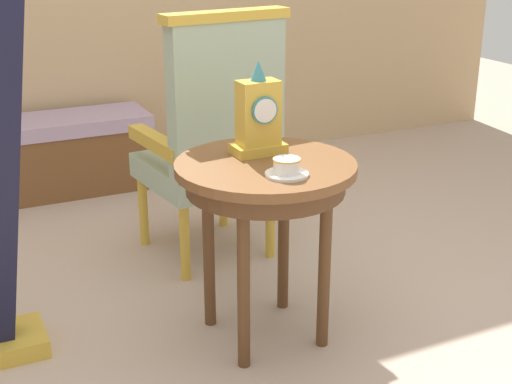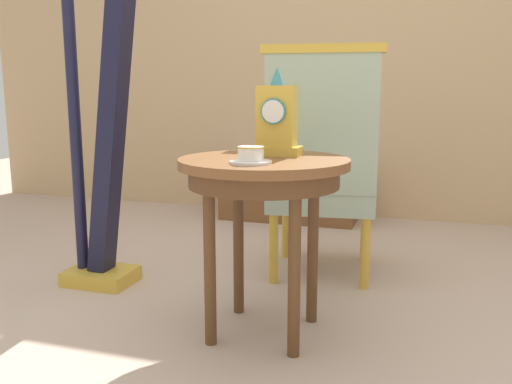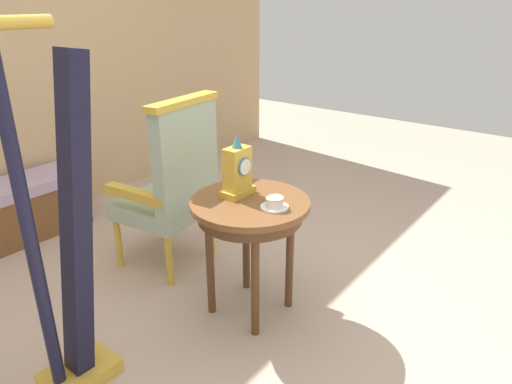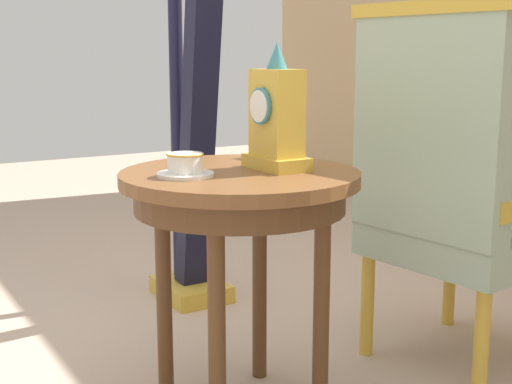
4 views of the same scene
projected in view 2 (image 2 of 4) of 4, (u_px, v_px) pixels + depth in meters
ground_plane at (238, 332)px, 2.15m from camera, size 10.00×10.00×0.00m
wall_back at (338, 26)px, 4.00m from camera, size 6.00×0.10×2.80m
side_table at (264, 181)px, 2.05m from camera, size 0.64×0.64×0.69m
teacup_left at (251, 156)px, 1.88m from camera, size 0.15×0.15×0.06m
mantel_clock at (277, 120)px, 2.09m from camera, size 0.19×0.11×0.34m
armchair at (322, 162)px, 2.67m from camera, size 0.60×0.59×1.14m
harp at (100, 144)px, 2.57m from camera, size 0.40×0.24×1.71m
window_bench at (290, 189)px, 4.02m from camera, size 1.02×0.40×0.44m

